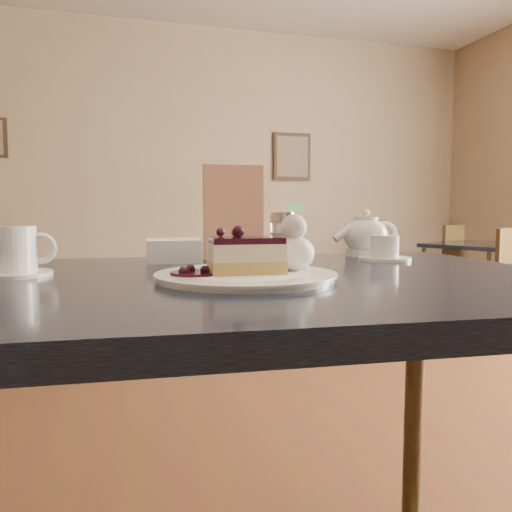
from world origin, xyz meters
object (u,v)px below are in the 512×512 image
object	(u,v)px
coffee_set	(14,253)
tea_set	(369,239)
dessert_plate	(246,276)
bg_table_far_right	(475,308)
cheesecake_slice	(246,255)
main_table	(241,320)

from	to	relation	value
coffee_set	tea_set	xyz separation A→B (m)	(0.87, 0.19, 0.00)
dessert_plate	tea_set	distance (m)	0.57
coffee_set	bg_table_far_right	world-z (taller)	coffee_set
cheesecake_slice	bg_table_far_right	size ratio (longest dim) A/B	0.09
cheesecake_slice	bg_table_far_right	distance (m)	4.30
dessert_plate	main_table	bearing A→B (deg)	86.50
dessert_plate	cheesecake_slice	xyz separation A→B (m)	(0.00, 0.00, 0.04)
coffee_set	tea_set	bearing A→B (deg)	12.11
cheesecake_slice	coffee_set	bearing A→B (deg)	161.14
main_table	coffee_set	world-z (taller)	coffee_set
main_table	cheesecake_slice	world-z (taller)	cheesecake_slice
main_table	cheesecake_slice	xyz separation A→B (m)	(-0.00, -0.06, 0.13)
cheesecake_slice	coffee_set	distance (m)	0.46
main_table	coffee_set	size ratio (longest dim) A/B	9.01
coffee_set	tea_set	world-z (taller)	tea_set
dessert_plate	cheesecake_slice	distance (m)	0.04
coffee_set	bg_table_far_right	bearing A→B (deg)	39.64
main_table	dessert_plate	bearing A→B (deg)	-90.00
bg_table_far_right	coffee_set	bearing A→B (deg)	-165.14
main_table	bg_table_far_right	world-z (taller)	main_table
dessert_plate	tea_set	world-z (taller)	tea_set
dessert_plate	cheesecake_slice	bearing A→B (deg)	90.00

